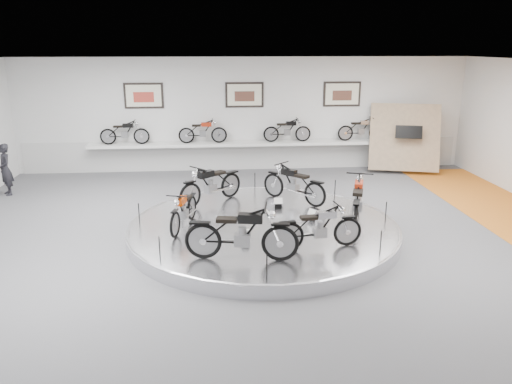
{
  "coord_description": "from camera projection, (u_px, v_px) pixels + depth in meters",
  "views": [
    {
      "loc": [
        -1.14,
        -10.8,
        4.39
      ],
      "look_at": [
        -0.15,
        0.6,
        1.0
      ],
      "focal_mm": 35.0,
      "sensor_mm": 36.0,
      "label": 1
    }
  ],
  "objects": [
    {
      "name": "visitor",
      "position": [
        5.0,
        170.0,
        15.0
      ],
      "size": [
        0.63,
        0.68,
        1.57
      ],
      "primitive_type": "imported",
      "rotation": [
        0.0,
        0.0,
        -0.96
      ],
      "color": "black",
      "rests_on": "floor"
    },
    {
      "name": "bike_b",
      "position": [
        294.0,
        184.0,
        13.38
      ],
      "size": [
        1.66,
        1.68,
        1.03
      ],
      "primitive_type": null,
      "rotation": [
        0.0,
        0.0,
        2.34
      ],
      "color": "black",
      "rests_on": "display_platform"
    },
    {
      "name": "poster_center",
      "position": [
        245.0,
        95.0,
        17.54
      ],
      "size": [
        1.35,
        0.06,
        0.88
      ],
      "primitive_type": "cube",
      "color": "beige",
      "rests_on": "wall_back"
    },
    {
      "name": "dado_band",
      "position": [
        245.0,
        155.0,
        18.17
      ],
      "size": [
        15.68,
        0.04,
        1.1
      ],
      "primitive_type": "cube",
      "color": "#BCBCBA",
      "rests_on": "floor"
    },
    {
      "name": "shelf_bike_a",
      "position": [
        125.0,
        134.0,
        17.31
      ],
      "size": [
        1.22,
        0.43,
        0.73
      ],
      "primitive_type": null,
      "color": "black",
      "rests_on": "shelf"
    },
    {
      "name": "bike_e",
      "position": [
        241.0,
        233.0,
        9.72
      ],
      "size": [
        2.0,
        0.98,
        1.12
      ],
      "primitive_type": null,
      "rotation": [
        0.0,
        0.0,
        6.12
      ],
      "color": "black",
      "rests_on": "display_platform"
    },
    {
      "name": "ceiling",
      "position": [
        265.0,
        64.0,
        10.52
      ],
      "size": [
        16.0,
        16.0,
        0.0
      ],
      "primitive_type": "plane",
      "rotation": [
        3.14,
        0.0,
        0.0
      ],
      "color": "white",
      "rests_on": "wall_back"
    },
    {
      "name": "display_platform",
      "position": [
        263.0,
        230.0,
        11.9
      ],
      "size": [
        6.4,
        6.4,
        0.3
      ],
      "primitive_type": "cylinder",
      "color": "silver",
      "rests_on": "floor"
    },
    {
      "name": "bike_a",
      "position": [
        358.0,
        200.0,
        11.81
      ],
      "size": [
        1.24,
        2.01,
        1.11
      ],
      "primitive_type": null,
      "rotation": [
        0.0,
        0.0,
        1.25
      ],
      "color": "#9B2710",
      "rests_on": "display_platform"
    },
    {
      "name": "bike_c",
      "position": [
        211.0,
        184.0,
        13.28
      ],
      "size": [
        1.78,
        1.66,
        1.06
      ],
      "primitive_type": null,
      "rotation": [
        0.0,
        0.0,
        3.86
      ],
      "color": "black",
      "rests_on": "display_platform"
    },
    {
      "name": "floor",
      "position": [
        264.0,
        240.0,
        11.66
      ],
      "size": [
        16.0,
        16.0,
        0.0
      ],
      "primitive_type": "plane",
      "color": "#4E4E51",
      "rests_on": "ground"
    },
    {
      "name": "display_panel",
      "position": [
        404.0,
        137.0,
        17.6
      ],
      "size": [
        2.56,
        1.52,
        2.3
      ],
      "primitive_type": "cube",
      "rotation": [
        -0.35,
        0.0,
        -0.26
      ],
      "color": "tan",
      "rests_on": "floor"
    },
    {
      "name": "poster_left",
      "position": [
        144.0,
        96.0,
        17.25
      ],
      "size": [
        1.35,
        0.06,
        0.88
      ],
      "primitive_type": "cube",
      "color": "beige",
      "rests_on": "wall_back"
    },
    {
      "name": "shelf_bike_b",
      "position": [
        203.0,
        133.0,
        17.53
      ],
      "size": [
        1.22,
        0.43,
        0.73
      ],
      "primitive_type": null,
      "color": "#9B2710",
      "rests_on": "shelf"
    },
    {
      "name": "shelf_bike_c",
      "position": [
        287.0,
        132.0,
        17.78
      ],
      "size": [
        1.22,
        0.43,
        0.73
      ],
      "primitive_type": null,
      "color": "black",
      "rests_on": "shelf"
    },
    {
      "name": "platform_rim",
      "position": [
        263.0,
        225.0,
        11.87
      ],
      "size": [
        6.4,
        6.4,
        0.1
      ],
      "primitive_type": "torus",
      "color": "#B2B2BA",
      "rests_on": "display_platform"
    },
    {
      "name": "wall_front",
      "position": [
        347.0,
        326.0,
        4.4
      ],
      "size": [
        16.0,
        0.0,
        16.0
      ],
      "primitive_type": "plane",
      "rotation": [
        -1.57,
        0.0,
        0.0
      ],
      "color": "silver",
      "rests_on": "floor"
    },
    {
      "name": "shelf_bike_d",
      "position": [
        361.0,
        131.0,
        18.01
      ],
      "size": [
        1.22,
        0.43,
        0.73
      ],
      "primitive_type": null,
      "color": "#B2B1B6",
      "rests_on": "shelf"
    },
    {
      "name": "poster_right",
      "position": [
        342.0,
        94.0,
        17.83
      ],
      "size": [
        1.35,
        0.06,
        0.88
      ],
      "primitive_type": "cube",
      "color": "beige",
      "rests_on": "wall_back"
    },
    {
      "name": "wall_back",
      "position": [
        245.0,
        115.0,
        17.78
      ],
      "size": [
        16.0,
        0.0,
        16.0
      ],
      "primitive_type": "plane",
      "rotation": [
        1.57,
        0.0,
        0.0
      ],
      "color": "silver",
      "rests_on": "floor"
    },
    {
      "name": "bike_f",
      "position": [
        319.0,
        227.0,
        10.3
      ],
      "size": [
        1.66,
        0.78,
        0.94
      ],
      "primitive_type": null,
      "rotation": [
        0.0,
        0.0,
        6.42
      ],
      "color": "#B2B1B6",
      "rests_on": "display_platform"
    },
    {
      "name": "bike_d",
      "position": [
        184.0,
        209.0,
        11.47
      ],
      "size": [
        0.92,
        1.62,
        0.9
      ],
      "primitive_type": null,
      "rotation": [
        0.0,
        0.0,
        4.45
      ],
      "color": "#A82F00",
      "rests_on": "display_platform"
    },
    {
      "name": "shelf",
      "position": [
        245.0,
        144.0,
        17.78
      ],
      "size": [
        11.0,
        0.55,
        0.1
      ],
      "primitive_type": "cube",
      "color": "silver",
      "rests_on": "wall_back"
    }
  ]
}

